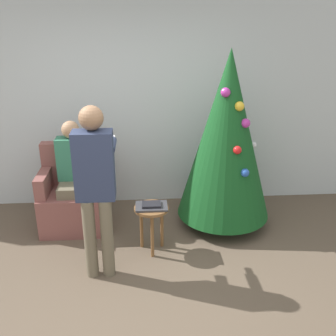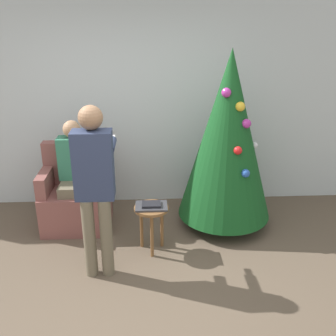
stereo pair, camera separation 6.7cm
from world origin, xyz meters
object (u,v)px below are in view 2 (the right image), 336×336
(side_stool, at_px, (152,215))
(person_seated, at_px, (74,171))
(armchair, at_px, (77,197))
(person_standing, at_px, (94,180))
(christmas_tree, at_px, (228,137))

(side_stool, bearing_deg, person_seated, 147.00)
(armchair, xyz_separation_m, person_standing, (0.37, -0.95, 0.64))
(person_seated, relative_size, side_stool, 2.48)
(armchair, relative_size, person_standing, 0.59)
(armchair, distance_m, side_stool, 1.08)
(armchair, bearing_deg, side_stool, -34.07)
(christmas_tree, relative_size, person_standing, 1.24)
(armchair, height_order, side_stool, armchair)
(christmas_tree, height_order, side_stool, christmas_tree)
(armchair, relative_size, person_seated, 0.77)
(person_standing, xyz_separation_m, side_stool, (0.52, 0.35, -0.58))
(person_seated, height_order, person_standing, person_standing)
(armchair, distance_m, person_seated, 0.36)
(person_seated, distance_m, side_stool, 1.10)
(christmas_tree, xyz_separation_m, person_seated, (-1.77, 0.05, -0.40))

